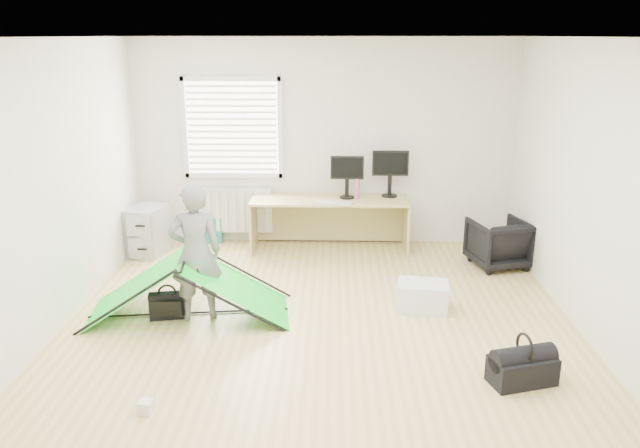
{
  "coord_description": "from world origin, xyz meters",
  "views": [
    {
      "loc": [
        0.13,
        -5.41,
        2.72
      ],
      "look_at": [
        0.0,
        0.4,
        0.95
      ],
      "focal_mm": 35.0,
      "sensor_mm": 36.0,
      "label": 1
    }
  ],
  "objects_px": {
    "filing_cabinet": "(148,231)",
    "office_chair": "(498,243)",
    "storage_crate": "(422,296)",
    "duffel_bag": "(522,370)",
    "laptop_bag": "(168,306)",
    "thermos": "(357,188)",
    "person": "(195,253)",
    "monitor_right": "(390,180)",
    "monitor_left": "(347,183)",
    "kite": "(188,286)",
    "desk": "(329,224)"
  },
  "relations": [
    {
      "from": "filing_cabinet",
      "to": "office_chair",
      "type": "distance_m",
      "value": 4.4
    },
    {
      "from": "storage_crate",
      "to": "duffel_bag",
      "type": "distance_m",
      "value": 1.55
    },
    {
      "from": "office_chair",
      "to": "laptop_bag",
      "type": "xyz_separation_m",
      "value": [
        -3.65,
        -1.56,
        -0.16
      ]
    },
    {
      "from": "thermos",
      "to": "office_chair",
      "type": "relative_size",
      "value": 0.41
    },
    {
      "from": "person",
      "to": "duffel_bag",
      "type": "relative_size",
      "value": 2.63
    },
    {
      "from": "monitor_right",
      "to": "office_chair",
      "type": "distance_m",
      "value": 1.59
    },
    {
      "from": "monitor_left",
      "to": "office_chair",
      "type": "bearing_deg",
      "value": -16.78
    },
    {
      "from": "thermos",
      "to": "kite",
      "type": "height_order",
      "value": "thermos"
    },
    {
      "from": "filing_cabinet",
      "to": "kite",
      "type": "xyz_separation_m",
      "value": [
        0.92,
        -1.81,
        -0.0
      ]
    },
    {
      "from": "office_chair",
      "to": "monitor_right",
      "type": "bearing_deg",
      "value": -43.91
    },
    {
      "from": "thermos",
      "to": "storage_crate",
      "type": "bearing_deg",
      "value": -71.67
    },
    {
      "from": "storage_crate",
      "to": "office_chair",
      "type": "bearing_deg",
      "value": 49.68
    },
    {
      "from": "monitor_right",
      "to": "desk",
      "type": "bearing_deg",
      "value": -170.25
    },
    {
      "from": "kite",
      "to": "laptop_bag",
      "type": "distance_m",
      "value": 0.27
    },
    {
      "from": "desk",
      "to": "duffel_bag",
      "type": "distance_m",
      "value": 3.64
    },
    {
      "from": "duffel_bag",
      "to": "monitor_left",
      "type": "bearing_deg",
      "value": 95.85
    },
    {
      "from": "desk",
      "to": "kite",
      "type": "xyz_separation_m",
      "value": [
        -1.4,
        -2.04,
        -0.04
      ]
    },
    {
      "from": "thermos",
      "to": "duffel_bag",
      "type": "distance_m",
      "value": 3.59
    },
    {
      "from": "filing_cabinet",
      "to": "thermos",
      "type": "height_order",
      "value": "thermos"
    },
    {
      "from": "monitor_left",
      "to": "kite",
      "type": "relative_size",
      "value": 0.21
    },
    {
      "from": "filing_cabinet",
      "to": "person",
      "type": "bearing_deg",
      "value": -46.25
    },
    {
      "from": "filing_cabinet",
      "to": "kite",
      "type": "distance_m",
      "value": 2.03
    },
    {
      "from": "monitor_right",
      "to": "storage_crate",
      "type": "height_order",
      "value": "monitor_right"
    },
    {
      "from": "monitor_left",
      "to": "kite",
      "type": "bearing_deg",
      "value": -126.62
    },
    {
      "from": "kite",
      "to": "filing_cabinet",
      "type": "bearing_deg",
      "value": 109.96
    },
    {
      "from": "office_chair",
      "to": "laptop_bag",
      "type": "relative_size",
      "value": 1.77
    },
    {
      "from": "desk",
      "to": "storage_crate",
      "type": "distance_m",
      "value": 2.1
    },
    {
      "from": "kite",
      "to": "duffel_bag",
      "type": "bearing_deg",
      "value": -29.35
    },
    {
      "from": "monitor_right",
      "to": "thermos",
      "type": "relative_size",
      "value": 1.77
    },
    {
      "from": "desk",
      "to": "monitor_right",
      "type": "xyz_separation_m",
      "value": [
        0.78,
        0.14,
        0.57
      ]
    },
    {
      "from": "monitor_right",
      "to": "laptop_bag",
      "type": "distance_m",
      "value": 3.37
    },
    {
      "from": "monitor_left",
      "to": "duffel_bag",
      "type": "distance_m",
      "value": 3.66
    },
    {
      "from": "filing_cabinet",
      "to": "storage_crate",
      "type": "xyz_separation_m",
      "value": [
        3.3,
        -1.63,
        -0.17
      ]
    },
    {
      "from": "desk",
      "to": "storage_crate",
      "type": "height_order",
      "value": "desk"
    },
    {
      "from": "kite",
      "to": "laptop_bag",
      "type": "height_order",
      "value": "kite"
    },
    {
      "from": "desk",
      "to": "filing_cabinet",
      "type": "bearing_deg",
      "value": -174.39
    },
    {
      "from": "desk",
      "to": "office_chair",
      "type": "distance_m",
      "value": 2.14
    },
    {
      "from": "person",
      "to": "storage_crate",
      "type": "height_order",
      "value": "person"
    },
    {
      "from": "thermos",
      "to": "monitor_left",
      "type": "bearing_deg",
      "value": 176.55
    },
    {
      "from": "person",
      "to": "storage_crate",
      "type": "xyz_separation_m",
      "value": [
        2.26,
        0.25,
        -0.55
      ]
    },
    {
      "from": "filing_cabinet",
      "to": "storage_crate",
      "type": "bearing_deg",
      "value": -11.39
    },
    {
      "from": "office_chair",
      "to": "duffel_bag",
      "type": "bearing_deg",
      "value": 65.2
    },
    {
      "from": "desk",
      "to": "monitor_left",
      "type": "bearing_deg",
      "value": 9.37
    },
    {
      "from": "thermos",
      "to": "storage_crate",
      "type": "height_order",
      "value": "thermos"
    },
    {
      "from": "thermos",
      "to": "duffel_bag",
      "type": "bearing_deg",
      "value": -69.38
    },
    {
      "from": "filing_cabinet",
      "to": "monitor_left",
      "type": "relative_size",
      "value": 1.47
    },
    {
      "from": "monitor_right",
      "to": "storage_crate",
      "type": "bearing_deg",
      "value": -84.56
    },
    {
      "from": "storage_crate",
      "to": "thermos",
      "type": "bearing_deg",
      "value": 108.33
    },
    {
      "from": "thermos",
      "to": "desk",
      "type": "bearing_deg",
      "value": -175.33
    },
    {
      "from": "monitor_left",
      "to": "duffel_bag",
      "type": "height_order",
      "value": "monitor_left"
    }
  ]
}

